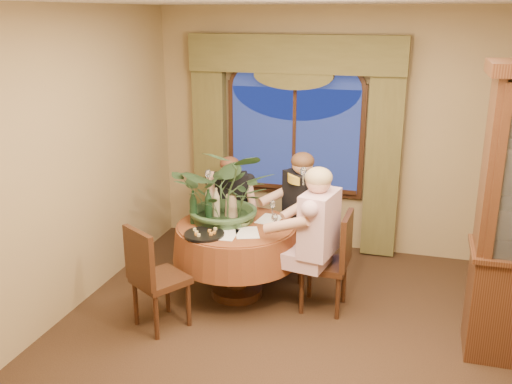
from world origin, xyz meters
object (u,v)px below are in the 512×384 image
(stoneware_vase, at_px, (231,207))
(wine_bottle_2, at_px, (193,207))
(person_pink, at_px, (319,243))
(centerpiece_plant, at_px, (228,157))
(olive_bowl, at_px, (241,223))
(chair_right, at_px, (324,262))
(wine_bottle_3, at_px, (216,204))
(person_scarf, at_px, (303,217))
(dining_table, at_px, (237,260))
(chair_back, at_px, (228,222))
(person_back, at_px, (230,210))
(chair_back_right, at_px, (303,233))
(wine_bottle_0, at_px, (209,202))
(chair_front_left, at_px, (161,277))
(wine_bottle_1, at_px, (209,206))

(stoneware_vase, height_order, wine_bottle_2, wine_bottle_2)
(person_pink, relative_size, centerpiece_plant, 1.26)
(person_pink, bearing_deg, olive_bowl, 90.50)
(chair_right, xyz_separation_m, person_pink, (-0.04, -0.13, 0.24))
(chair_right, bearing_deg, wine_bottle_3, 86.48)
(person_scarf, xyz_separation_m, wine_bottle_2, (-0.96, -0.64, 0.22))
(dining_table, distance_m, olive_bowl, 0.41)
(chair_back, height_order, person_back, person_back)
(chair_right, height_order, person_back, person_back)
(chair_right, bearing_deg, centerpiece_plant, 83.47)
(chair_right, height_order, centerpiece_plant, centerpiece_plant)
(chair_back_right, relative_size, wine_bottle_0, 2.91)
(centerpiece_plant, bearing_deg, wine_bottle_0, 177.83)
(stoneware_vase, bearing_deg, chair_back, 112.40)
(dining_table, height_order, person_pink, person_pink)
(wine_bottle_2, bearing_deg, chair_back_right, 37.28)
(chair_front_left, relative_size, person_pink, 0.67)
(centerpiece_plant, bearing_deg, wine_bottle_2, -146.70)
(chair_back, height_order, person_scarf, person_scarf)
(chair_back_right, distance_m, person_scarf, 0.23)
(chair_back, height_order, person_pink, person_pink)
(chair_front_left, xyz_separation_m, wine_bottle_2, (0.05, 0.67, 0.44))
(person_back, bearing_deg, wine_bottle_0, 64.78)
(chair_back_right, relative_size, wine_bottle_3, 2.91)
(chair_back_right, distance_m, wine_bottle_2, 1.27)
(chair_right, xyz_separation_m, chair_back_right, (-0.34, 0.67, 0.00))
(person_back, bearing_deg, chair_right, 124.66)
(centerpiece_plant, xyz_separation_m, wine_bottle_0, (-0.21, 0.01, -0.48))
(chair_right, bearing_deg, person_scarf, 31.05)
(person_pink, height_order, wine_bottle_1, person_pink)
(chair_right, distance_m, person_scarf, 0.70)
(chair_front_left, relative_size, centerpiece_plant, 0.84)
(chair_right, relative_size, chair_back_right, 1.00)
(stoneware_vase, relative_size, wine_bottle_0, 0.77)
(chair_front_left, xyz_separation_m, wine_bottle_3, (0.23, 0.82, 0.44))
(centerpiece_plant, height_order, wine_bottle_1, centerpiece_plant)
(wine_bottle_2, bearing_deg, olive_bowl, 7.18)
(person_pink, xyz_separation_m, olive_bowl, (-0.78, 0.14, 0.06))
(stoneware_vase, xyz_separation_m, wine_bottle_1, (-0.19, -0.13, 0.04))
(chair_right, height_order, wine_bottle_1, wine_bottle_1)
(dining_table, bearing_deg, chair_right, -1.53)
(chair_back_right, bearing_deg, wine_bottle_0, 70.73)
(person_back, bearing_deg, chair_back, -37.05)
(dining_table, relative_size, stoneware_vase, 4.96)
(chair_front_left, xyz_separation_m, stoneware_vase, (0.37, 0.88, 0.40))
(stoneware_vase, distance_m, wine_bottle_2, 0.38)
(chair_front_left, height_order, person_back, person_back)
(wine_bottle_0, height_order, wine_bottle_3, same)
(wine_bottle_3, bearing_deg, chair_front_left, -105.89)
(wine_bottle_0, relative_size, wine_bottle_3, 1.00)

